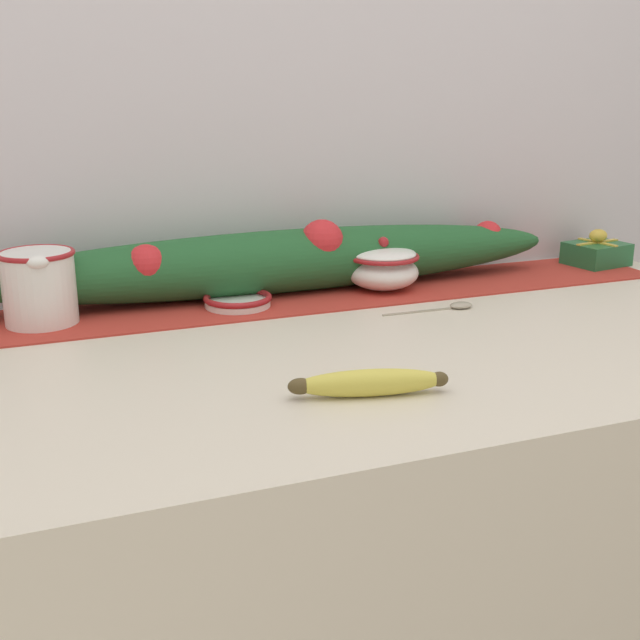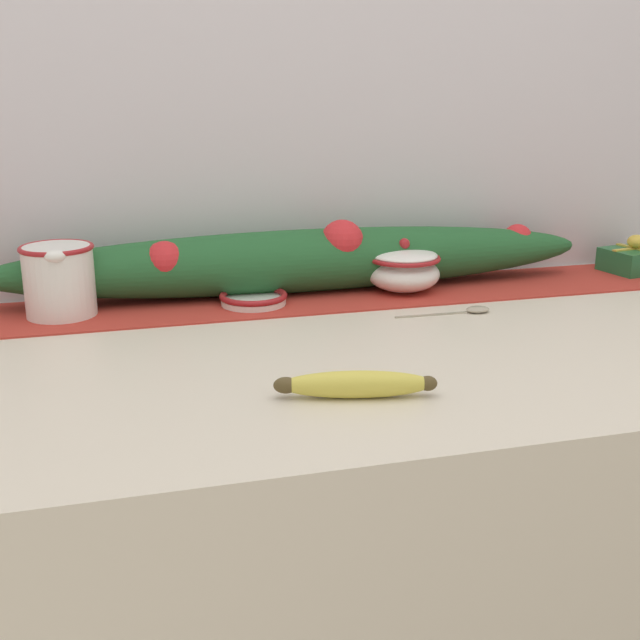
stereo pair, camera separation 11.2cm
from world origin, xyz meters
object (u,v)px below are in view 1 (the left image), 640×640
(sugar_bowl, at_px, (383,267))
(gift_box, at_px, (596,252))
(small_dish, at_px, (238,300))
(banana, at_px, (369,383))
(spoon, at_px, (456,306))
(cream_pitcher, at_px, (39,285))

(sugar_bowl, height_order, gift_box, sugar_bowl)
(small_dish, bearing_deg, banana, -84.69)
(small_dish, bearing_deg, spoon, -22.10)
(small_dish, distance_m, banana, 0.44)
(cream_pitcher, xyz_separation_m, small_dish, (0.31, -0.02, -0.05))
(banana, bearing_deg, sugar_bowl, 62.54)
(banana, relative_size, spoon, 1.20)
(small_dish, bearing_deg, cream_pitcher, 176.59)
(sugar_bowl, relative_size, spoon, 0.80)
(small_dish, relative_size, spoon, 0.70)
(cream_pitcher, height_order, small_dish, cream_pitcher)
(cream_pitcher, relative_size, sugar_bowl, 1.04)
(banana, distance_m, gift_box, 0.89)
(cream_pitcher, distance_m, gift_box, 1.10)
(cream_pitcher, height_order, banana, cream_pitcher)
(small_dish, distance_m, gift_box, 0.78)
(gift_box, bearing_deg, cream_pitcher, -178.85)
(sugar_bowl, distance_m, small_dish, 0.28)
(cream_pitcher, distance_m, spoon, 0.68)
(sugar_bowl, bearing_deg, cream_pitcher, 179.89)
(cream_pitcher, bearing_deg, spoon, -13.51)
(sugar_bowl, distance_m, banana, 0.52)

